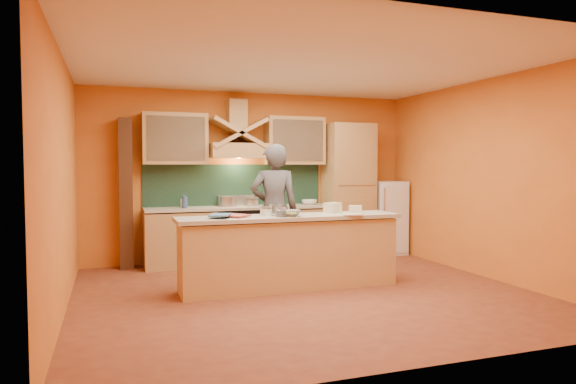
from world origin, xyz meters
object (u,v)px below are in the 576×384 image
object	(u,v)px
fridge	(386,217)
kitchen_scale	(266,212)
stove	(239,235)
person	(274,209)
mixing_bowl	(289,213)

from	to	relation	value
fridge	kitchen_scale	distance (m)	3.37
stove	person	world-z (taller)	person
person	fridge	bearing A→B (deg)	-144.11
person	kitchen_scale	distance (m)	0.91
stove	mixing_bowl	distance (m)	2.07
stove	fridge	xyz separation A→B (m)	(2.70, 0.00, 0.20)
mixing_bowl	person	bearing A→B (deg)	83.60
fridge	mixing_bowl	xyz separation A→B (m)	(-2.54, -2.00, 0.33)
kitchen_scale	mixing_bowl	distance (m)	0.30
stove	mixing_bowl	size ratio (longest dim) A/B	2.87
fridge	kitchen_scale	xyz separation A→B (m)	(-2.80, -1.84, 0.34)
fridge	person	distance (m)	2.65
stove	fridge	distance (m)	2.71
mixing_bowl	fridge	bearing A→B (deg)	38.20
fridge	stove	bearing A→B (deg)	180.00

